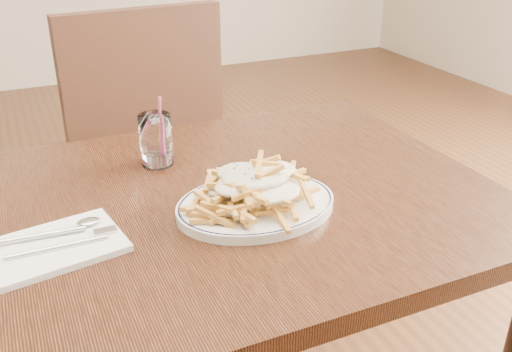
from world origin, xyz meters
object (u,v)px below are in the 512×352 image
chair_far (139,144)px  fries_plate (256,205)px  loaded_fries (256,182)px  water_glass (156,143)px  table (190,238)px

chair_far → fries_plate: size_ratio=2.88×
loaded_fries → water_glass: 0.30m
chair_far → water_glass: 0.60m
chair_far → table: bearing=-95.5°
table → loaded_fries: bearing=-36.4°
table → water_glass: water_glass is taller
chair_far → fries_plate: (0.03, -0.83, 0.19)m
fries_plate → loaded_fries: 0.05m
chair_far → loaded_fries: (0.03, -0.83, 0.24)m
table → chair_far: size_ratio=1.19×
table → loaded_fries: 0.19m
fries_plate → water_glass: size_ratio=2.30×
chair_far → loaded_fries: size_ratio=4.19×
chair_far → water_glass: size_ratio=6.62×
water_glass → chair_far: bearing=82.2°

